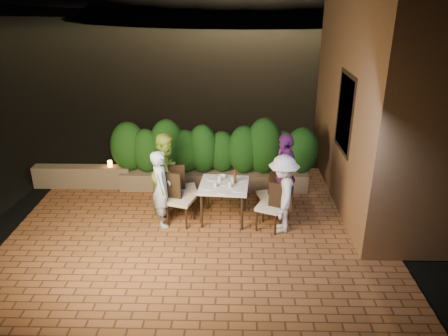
{
  "coord_description": "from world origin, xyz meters",
  "views": [
    {
      "loc": [
        0.62,
        -6.73,
        4.28
      ],
      "look_at": [
        0.46,
        0.96,
        1.05
      ],
      "focal_mm": 35.0,
      "sensor_mm": 36.0,
      "label": 1
    }
  ],
  "objects_px": {
    "dining_table": "(224,202)",
    "diner_green": "(167,173)",
    "beer_bottle": "(235,176)",
    "diner_blue": "(161,189)",
    "diner_purple": "(284,176)",
    "chair_left_back": "(184,188)",
    "chair_right_back": "(269,194)",
    "chair_left_front": "(180,199)",
    "parapet_lamp": "(110,164)",
    "diner_white": "(283,194)",
    "bowl": "(222,177)",
    "chair_right_front": "(270,206)"
  },
  "relations": [
    {
      "from": "diner_blue",
      "to": "diner_white",
      "type": "distance_m",
      "value": 2.27
    },
    {
      "from": "chair_right_back",
      "to": "parapet_lamp",
      "type": "relative_size",
      "value": 6.43
    },
    {
      "from": "chair_left_front",
      "to": "parapet_lamp",
      "type": "height_order",
      "value": "chair_left_front"
    },
    {
      "from": "diner_white",
      "to": "diner_blue",
      "type": "bearing_deg",
      "value": -88.48
    },
    {
      "from": "chair_left_front",
      "to": "chair_right_back",
      "type": "height_order",
      "value": "chair_left_front"
    },
    {
      "from": "chair_right_front",
      "to": "parapet_lamp",
      "type": "distance_m",
      "value": 3.9
    },
    {
      "from": "chair_right_front",
      "to": "diner_white",
      "type": "xyz_separation_m",
      "value": [
        0.23,
        -0.04,
        0.26
      ]
    },
    {
      "from": "bowl",
      "to": "dining_table",
      "type": "bearing_deg",
      "value": -80.83
    },
    {
      "from": "diner_green",
      "to": "diner_white",
      "type": "relative_size",
      "value": 1.11
    },
    {
      "from": "bowl",
      "to": "chair_right_front",
      "type": "xyz_separation_m",
      "value": [
        0.91,
        -0.67,
        -0.29
      ]
    },
    {
      "from": "dining_table",
      "to": "chair_right_front",
      "type": "relative_size",
      "value": 0.96
    },
    {
      "from": "diner_blue",
      "to": "diner_purple",
      "type": "bearing_deg",
      "value": -94.77
    },
    {
      "from": "beer_bottle",
      "to": "chair_left_front",
      "type": "bearing_deg",
      "value": -167.58
    },
    {
      "from": "dining_table",
      "to": "chair_left_back",
      "type": "relative_size",
      "value": 0.89
    },
    {
      "from": "diner_green",
      "to": "parapet_lamp",
      "type": "distance_m",
      "value": 1.83
    },
    {
      "from": "diner_blue",
      "to": "parapet_lamp",
      "type": "distance_m",
      "value": 2.2
    },
    {
      "from": "chair_left_back",
      "to": "parapet_lamp",
      "type": "bearing_deg",
      "value": 135.94
    },
    {
      "from": "parapet_lamp",
      "to": "chair_left_front",
      "type": "bearing_deg",
      "value": -42.12
    },
    {
      "from": "chair_right_back",
      "to": "diner_purple",
      "type": "height_order",
      "value": "diner_purple"
    },
    {
      "from": "dining_table",
      "to": "bowl",
      "type": "bearing_deg",
      "value": 99.17
    },
    {
      "from": "chair_right_back",
      "to": "parapet_lamp",
      "type": "bearing_deg",
      "value": -34.28
    },
    {
      "from": "chair_right_front",
      "to": "dining_table",
      "type": "bearing_deg",
      "value": 0.43
    },
    {
      "from": "chair_left_front",
      "to": "chair_right_back",
      "type": "relative_size",
      "value": 1.14
    },
    {
      "from": "chair_left_back",
      "to": "diner_blue",
      "type": "relative_size",
      "value": 0.69
    },
    {
      "from": "diner_blue",
      "to": "chair_left_front",
      "type": "bearing_deg",
      "value": -95.45
    },
    {
      "from": "beer_bottle",
      "to": "diner_purple",
      "type": "xyz_separation_m",
      "value": [
        0.96,
        0.12,
        -0.03
      ]
    },
    {
      "from": "bowl",
      "to": "diner_blue",
      "type": "height_order",
      "value": "diner_blue"
    },
    {
      "from": "dining_table",
      "to": "chair_right_back",
      "type": "relative_size",
      "value": 1.03
    },
    {
      "from": "diner_purple",
      "to": "parapet_lamp",
      "type": "distance_m",
      "value": 3.99
    },
    {
      "from": "dining_table",
      "to": "diner_green",
      "type": "height_order",
      "value": "diner_green"
    },
    {
      "from": "bowl",
      "to": "diner_green",
      "type": "distance_m",
      "value": 1.09
    },
    {
      "from": "beer_bottle",
      "to": "diner_white",
      "type": "height_order",
      "value": "diner_white"
    },
    {
      "from": "diner_purple",
      "to": "chair_right_back",
      "type": "bearing_deg",
      "value": -98.31
    },
    {
      "from": "beer_bottle",
      "to": "diner_white",
      "type": "bearing_deg",
      "value": -27.31
    },
    {
      "from": "chair_left_front",
      "to": "chair_right_back",
      "type": "xyz_separation_m",
      "value": [
        1.72,
        0.36,
        -0.06
      ]
    },
    {
      "from": "beer_bottle",
      "to": "chair_left_front",
      "type": "height_order",
      "value": "beer_bottle"
    },
    {
      "from": "chair_left_front",
      "to": "diner_white",
      "type": "distance_m",
      "value": 1.95
    },
    {
      "from": "chair_right_front",
      "to": "diner_green",
      "type": "xyz_separation_m",
      "value": [
        -2.0,
        0.72,
        0.35
      ]
    },
    {
      "from": "bowl",
      "to": "diner_purple",
      "type": "xyz_separation_m",
      "value": [
        1.23,
        -0.14,
        0.09
      ]
    },
    {
      "from": "diner_blue",
      "to": "diner_purple",
      "type": "distance_m",
      "value": 2.38
    },
    {
      "from": "dining_table",
      "to": "chair_left_front",
      "type": "xyz_separation_m",
      "value": [
        -0.83,
        -0.17,
        0.14
      ]
    },
    {
      "from": "dining_table",
      "to": "diner_purple",
      "type": "height_order",
      "value": "diner_purple"
    },
    {
      "from": "chair_left_back",
      "to": "diner_purple",
      "type": "relative_size",
      "value": 0.6
    },
    {
      "from": "diner_purple",
      "to": "diner_green",
      "type": "bearing_deg",
      "value": -100.36
    },
    {
      "from": "diner_blue",
      "to": "parapet_lamp",
      "type": "relative_size",
      "value": 10.77
    },
    {
      "from": "chair_left_back",
      "to": "diner_green",
      "type": "bearing_deg",
      "value": 156.56
    },
    {
      "from": "chair_right_back",
      "to": "diner_green",
      "type": "xyz_separation_m",
      "value": [
        -2.03,
        0.17,
        0.38
      ]
    },
    {
      "from": "beer_bottle",
      "to": "diner_blue",
      "type": "relative_size",
      "value": 0.19
    },
    {
      "from": "dining_table",
      "to": "bowl",
      "type": "xyz_separation_m",
      "value": [
        -0.05,
        0.32,
        0.4
      ]
    },
    {
      "from": "diner_white",
      "to": "diner_purple",
      "type": "distance_m",
      "value": 0.59
    }
  ]
}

